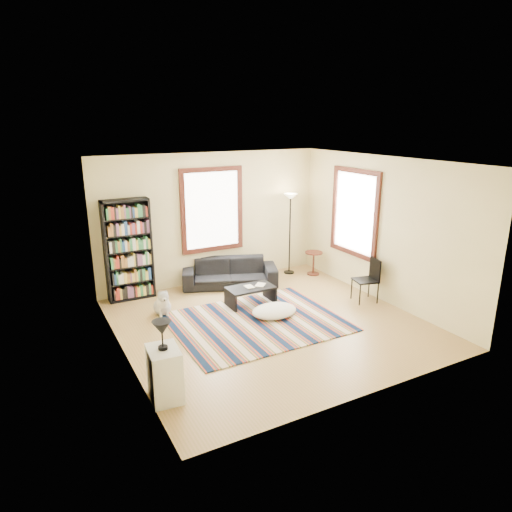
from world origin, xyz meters
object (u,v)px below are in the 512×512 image
sofa (230,272)px  coffee_table (251,296)px  folding_chair (365,280)px  dog (162,302)px  white_cabinet (165,374)px  floor_lamp (290,234)px  side_table (313,263)px  floor_cushion (274,311)px  bookshelf (128,250)px

sofa → coffee_table: (-0.10, -1.15, -0.11)m
coffee_table → folding_chair: (2.06, -0.90, 0.25)m
dog → white_cabinet: bearing=-99.5°
white_cabinet → sofa: bearing=58.6°
floor_lamp → side_table: bearing=-39.1°
floor_cushion → side_table: 2.54m
bookshelf → white_cabinet: size_ratio=2.86×
white_cabinet → dog: bearing=78.8°
coffee_table → folding_chair: size_ratio=1.05×
coffee_table → white_cabinet: 3.27m
bookshelf → floor_cushion: 3.09m
floor_cushion → dog: size_ratio=1.70×
floor_cushion → dog: bearing=149.2°
floor_lamp → side_table: 0.87m
coffee_table → floor_lamp: bearing=36.9°
sofa → folding_chair: (1.96, -2.06, 0.14)m
bookshelf → folding_chair: bookshelf is taller
floor_lamp → folding_chair: floor_lamp is taller
bookshelf → floor_lamp: bookshelf is taller
side_table → dog: bearing=-171.9°
sofa → bookshelf: size_ratio=1.00×
coffee_table → dog: size_ratio=1.80×
coffee_table → floor_cushion: 0.70m
folding_chair → floor_lamp: bearing=113.8°
coffee_table → side_table: bearing=23.2°
floor_lamp → folding_chair: size_ratio=2.16×
folding_chair → white_cabinet: 4.64m
floor_lamp → white_cabinet: floor_lamp is taller
sofa → floor_cushion: bearing=-67.7°
folding_chair → coffee_table: bearing=170.0°
sofa → dog: sofa is taller
sofa → side_table: sofa is taller
bookshelf → floor_cushion: (2.07, -2.11, -0.89)m
coffee_table → dog: dog is taller
floor_cushion → floor_lamp: (1.54, 1.94, 0.82)m
side_table → bookshelf: bearing=172.6°
floor_lamp → sofa: bearing=-176.4°
floor_lamp → side_table: floor_lamp is taller
white_cabinet → folding_chair: bearing=21.6°
dog → sofa: bearing=31.1°
bookshelf → dog: 1.33m
bookshelf → folding_chair: bearing=-30.2°
dog → side_table: bearing=14.9°
floor_cushion → dog: 2.06m
bookshelf → white_cabinet: (-0.45, -3.65, -0.65)m
side_table → folding_chair: (-0.05, -1.80, 0.16)m
coffee_table → floor_lamp: (1.67, 1.25, 0.75)m
floor_lamp → side_table: size_ratio=3.44×
bookshelf → floor_lamp: bearing=-2.7°
sofa → floor_lamp: bearing=25.2°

